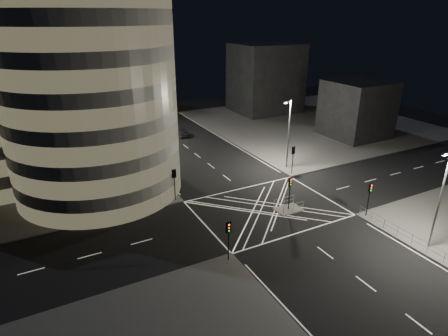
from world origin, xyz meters
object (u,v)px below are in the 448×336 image
traffic_signal_island (290,187)px  traffic_signal_fr (293,155)px  traffic_signal_fl (174,179)px  street_lamp_right_near (440,197)px  street_lamp_left_near (154,146)px  sedan (181,132)px  street_lamp_right_far (288,132)px  traffic_signal_nl (228,234)px  street_lamp_left_far (120,115)px  central_island (288,209)px  traffic_signal_nr (369,193)px

traffic_signal_island → traffic_signal_fr: bearing=50.7°
traffic_signal_island → traffic_signal_fl: bearing=142.5°
traffic_signal_island → street_lamp_right_near: size_ratio=0.40×
street_lamp_left_near → sedan: street_lamp_left_near is taller
sedan → street_lamp_right_far: bearing=111.4°
traffic_signal_fr → street_lamp_right_far: (0.64, 2.20, 2.63)m
traffic_signal_nl → street_lamp_left_far: bearing=91.0°
traffic_signal_fr → traffic_signal_island: size_ratio=1.00×
traffic_signal_nl → street_lamp_right_far: street_lamp_right_far is taller
traffic_signal_fl → street_lamp_left_far: 23.36m
traffic_signal_fl → traffic_signal_island: bearing=-37.5°
traffic_signal_island → street_lamp_left_near: (-11.44, 13.50, 2.63)m
central_island → traffic_signal_nl: traffic_signal_nl is taller
traffic_signal_nl → sedan: traffic_signal_nl is taller
traffic_signal_nl → sedan: 39.20m
central_island → street_lamp_right_far: street_lamp_right_far is taller
central_island → traffic_signal_nr: traffic_signal_nr is taller
central_island → street_lamp_left_near: (-11.44, 13.50, 5.47)m
traffic_signal_nr → traffic_signal_fr: bearing=90.0°
central_island → street_lamp_right_near: street_lamp_right_near is taller
traffic_signal_nr → street_lamp_left_far: size_ratio=0.40×
traffic_signal_island → street_lamp_left_near: bearing=130.3°
sedan → traffic_signal_fl: bearing=68.4°
traffic_signal_fl → traffic_signal_island: (10.80, -8.30, 0.00)m
traffic_signal_island → street_lamp_right_far: size_ratio=0.40×
traffic_signal_nr → street_lamp_right_near: (0.64, -7.20, 2.63)m
traffic_signal_fr → traffic_signal_island: 10.73m
street_lamp_right_far → street_lamp_right_near: bearing=-90.0°
street_lamp_left_near → street_lamp_right_far: size_ratio=1.00×
street_lamp_right_far → sedan: street_lamp_right_far is taller
street_lamp_right_far → traffic_signal_island: bearing=-125.3°
traffic_signal_nl → street_lamp_right_near: street_lamp_right_near is taller
traffic_signal_nl → sedan: size_ratio=0.96×
traffic_signal_fr → traffic_signal_fl: bearing=180.0°
street_lamp_left_near → street_lamp_left_far: size_ratio=1.00×
traffic_signal_nr → street_lamp_right_far: (0.64, 15.80, 2.63)m
traffic_signal_fl → traffic_signal_island: same height
traffic_signal_nl → street_lamp_left_far: street_lamp_left_far is taller
central_island → street_lamp_left_far: bearing=110.0°
traffic_signal_nl → street_lamp_left_near: 18.99m
traffic_signal_island → traffic_signal_nl: bearing=-153.9°
central_island → traffic_signal_island: traffic_signal_island is taller
traffic_signal_fr → street_lamp_left_near: 19.14m
street_lamp_left_far → traffic_signal_fl: bearing=-88.4°
traffic_signal_fr → traffic_signal_nr: (0.00, -13.60, 0.00)m
traffic_signal_fl → street_lamp_left_far: street_lamp_left_far is taller
traffic_signal_fr → street_lamp_left_near: size_ratio=0.40×
traffic_signal_island → street_lamp_left_near: street_lamp_left_near is taller
central_island → traffic_signal_fr: bearing=50.7°
street_lamp_left_near → street_lamp_right_far: (18.87, -3.00, 0.00)m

